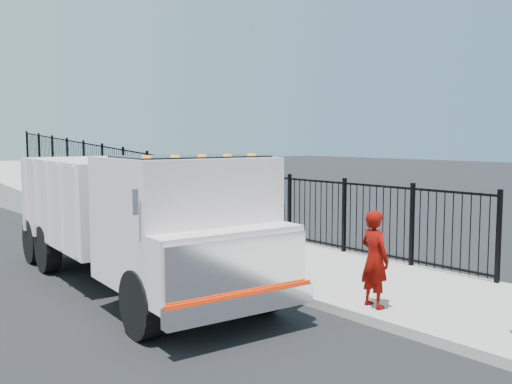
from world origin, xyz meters
TOP-DOWN VIEW (x-y plane):
  - ground at (0.00, 0.00)m, footprint 120.00×120.00m
  - sidewalk at (1.93, -2.00)m, footprint 3.55×12.00m
  - curb at (0.00, -2.00)m, footprint 0.30×12.00m
  - ramp at (2.12, 16.00)m, footprint 3.95×24.06m
  - iron_fence at (3.55, 12.00)m, footprint 0.10×28.00m
  - truck at (-1.87, 2.57)m, footprint 3.15×8.06m
  - worker at (0.40, -1.48)m, footprint 0.48×0.65m

SIDE VIEW (x-z plane):
  - ground at x=0.00m, z-range 0.00..0.00m
  - ramp at x=2.12m, z-range -1.60..1.60m
  - sidewalk at x=1.93m, z-range 0.00..0.12m
  - curb at x=0.00m, z-range 0.00..0.16m
  - iron_fence at x=3.55m, z-range 0.00..1.80m
  - worker at x=0.40m, z-range 0.12..1.76m
  - truck at x=-1.87m, z-range 0.17..2.87m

